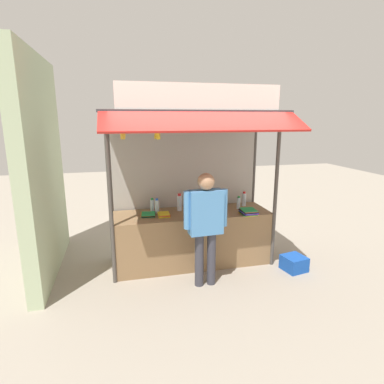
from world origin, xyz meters
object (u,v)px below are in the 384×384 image
Objects in this scene: magazine_stack_far_right at (249,212)px; banana_bunch_inner_right at (123,134)px; magazine_stack_rear_center at (148,215)px; magazine_stack_front_right at (203,214)px; banana_bunch_inner_left at (158,134)px; water_bottle_right at (157,206)px; vendor_person at (206,220)px; magazine_stack_back_right at (164,215)px; water_bottle_back_left at (152,205)px; water_bottle_front_left at (244,199)px; plastic_crate at (294,263)px; water_bottle_center at (179,203)px; water_bottle_left at (239,203)px.

banana_bunch_inner_right is (-1.94, -0.18, 1.27)m from magazine_stack_far_right.
magazine_stack_rear_center is (-1.60, 0.32, -0.03)m from magazine_stack_far_right.
magazine_stack_front_right is 1.52m from banana_bunch_inner_left.
water_bottle_right is 0.15× the size of vendor_person.
magazine_stack_far_right is 1.16× the size of magazine_stack_back_right.
water_bottle_front_left is at bearing -0.08° from water_bottle_back_left.
magazine_stack_back_right is 2.25m from plastic_crate.
plastic_crate is (2.27, -0.68, -0.79)m from magazine_stack_rear_center.
water_bottle_right is 2.42m from plastic_crate.
water_bottle_center is 0.49m from magazine_stack_front_right.
water_bottle_right is 1.06m from vendor_person.
magazine_stack_back_right is (0.15, -0.27, -0.09)m from water_bottle_back_left.
water_bottle_center is 1.02× the size of magazine_stack_far_right.
water_bottle_right is at bearing 120.05° from vendor_person.
water_bottle_left is at bearing 15.54° from banana_bunch_inner_right.
water_bottle_front_left reaches higher than magazine_stack_rear_center.
water_bottle_left is at bearing 4.71° from magazine_stack_back_right.
water_bottle_center is 1.18m from water_bottle_front_left.
magazine_stack_front_right reaches higher than plastic_crate.
magazine_stack_back_right is (0.09, -0.19, -0.09)m from water_bottle_right.
banana_bunch_inner_left reaches higher than water_bottle_back_left.
magazine_stack_rear_center is 0.17× the size of vendor_person.
banana_bunch_inner_right is at bearing -122.41° from water_bottle_back_left.
water_bottle_back_left is (-0.45, 0.03, -0.03)m from water_bottle_center.
water_bottle_left is at bearing -136.69° from water_bottle_front_left.
water_bottle_right is 0.99× the size of magazine_stack_back_right.
vendor_person reaches higher than plastic_crate.
magazine_stack_rear_center is at bearing -173.83° from water_bottle_front_left.
vendor_person is at bearing -24.04° from banana_bunch_inner_left.
water_bottle_left is 0.91× the size of water_bottle_right.
water_bottle_front_left is 0.98× the size of banana_bunch_inner_right.
magazine_stack_far_right is at bearing -104.24° from water_bottle_front_left.
water_bottle_left is 0.95× the size of water_bottle_back_left.
water_bottle_back_left reaches higher than magazine_stack_far_right.
water_bottle_right is at bearing 163.52° from magazine_stack_far_right.
magazine_stack_back_right is at bearing 170.02° from magazine_stack_far_right.
magazine_stack_front_right is (0.32, -0.36, -0.12)m from water_bottle_center.
water_bottle_front_left is 0.52m from magazine_stack_far_right.
water_bottle_center reaches higher than plastic_crate.
banana_bunch_inner_right is 3.35m from plastic_crate.
magazine_stack_back_right is at bearing 35.50° from banana_bunch_inner_right.
water_bottle_center is 0.46m from water_bottle_back_left.
vendor_person is at bearing -176.47° from plastic_crate.
water_bottle_center is at bearing 155.81° from magazine_stack_far_right.
banana_bunch_inner_left is (0.12, -0.50, 1.29)m from magazine_stack_rear_center.
water_bottle_left is 1.47m from water_bottle_back_left.
banana_bunch_inner_left is 0.47m from banana_bunch_inner_right.
magazine_stack_rear_center is at bearing 168.83° from magazine_stack_far_right.
magazine_stack_front_right is at bearing -48.35° from water_bottle_center.
banana_bunch_inner_left is at bearing -93.63° from water_bottle_right.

